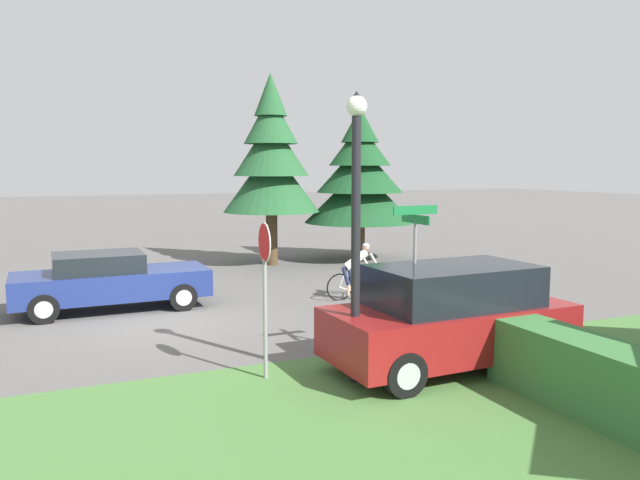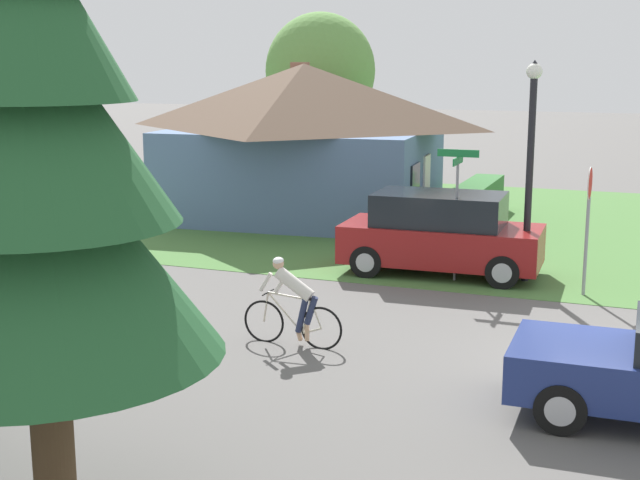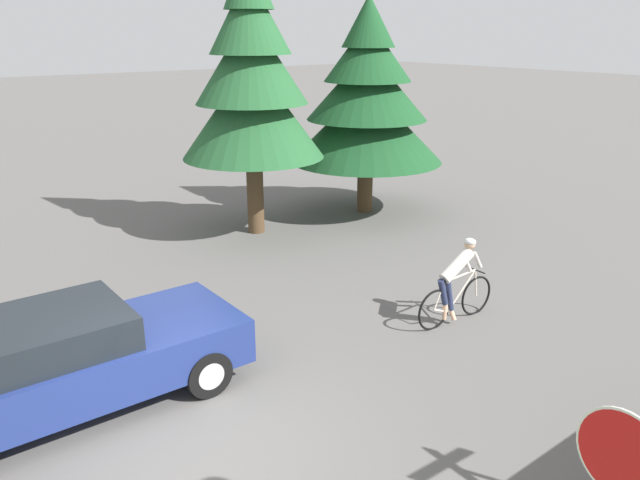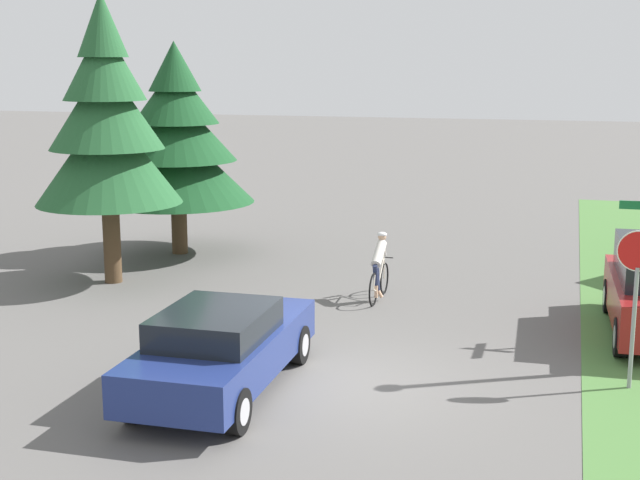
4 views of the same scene
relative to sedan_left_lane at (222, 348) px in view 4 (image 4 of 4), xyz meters
name	(u,v)px [view 4 (image 4 of 4)]	position (x,y,z in m)	size (l,w,h in m)	color
ground_plane	(344,383)	(1.83, 0.88, -0.74)	(140.00, 140.00, 0.00)	#5B5956
sedan_left_lane	(222,348)	(0.00, 0.00, 0.00)	(1.94, 4.71, 1.45)	navy
cyclist	(379,268)	(1.27, 6.29, 0.00)	(0.44, 1.82, 1.53)	black
stop_sign	(637,279)	(6.43, 1.95, 1.13)	(0.68, 0.07, 2.66)	gray
conifer_tall_near	(106,124)	(-5.33, 6.12, 3.12)	(3.48, 3.48, 6.91)	#4C3823
conifer_tall_far	(177,141)	(-5.16, 9.63, 2.41)	(4.22, 4.22, 5.85)	#4C3823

